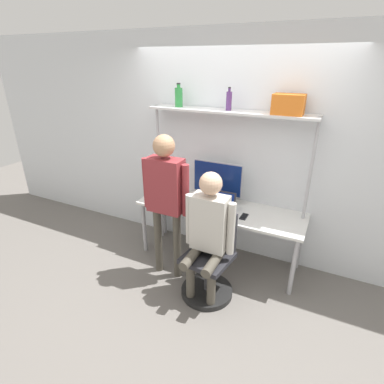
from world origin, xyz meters
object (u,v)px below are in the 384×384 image
(monitor, at_px, (217,180))
(bottle_green, at_px, (179,97))
(office_chair, at_px, (209,269))
(storage_box, at_px, (288,104))
(bottle_purple, at_px, (229,101))
(cell_phone, at_px, (244,217))
(person_seated, at_px, (208,228))
(person_standing, at_px, (166,191))
(laptop, at_px, (221,206))

(monitor, relative_size, bottle_green, 2.36)
(office_chair, bearing_deg, storage_box, 57.29)
(office_chair, bearing_deg, monitor, 107.12)
(bottle_purple, distance_m, storage_box, 0.63)
(cell_phone, bearing_deg, office_chair, -111.73)
(office_chair, distance_m, person_seated, 0.54)
(office_chair, relative_size, person_standing, 0.56)
(monitor, relative_size, person_standing, 0.37)
(monitor, distance_m, bottle_green, 1.08)
(person_seated, relative_size, bottle_purple, 5.82)
(office_chair, distance_m, storage_box, 1.89)
(bottle_green, bearing_deg, storage_box, 0.00)
(office_chair, bearing_deg, person_seated, -96.70)
(laptop, bearing_deg, person_standing, -137.90)
(office_chair, xyz_separation_m, storage_box, (0.49, 0.76, 1.66))
(office_chair, xyz_separation_m, bottle_purple, (-0.13, 0.76, 1.66))
(person_seated, bearing_deg, bottle_green, 132.43)
(monitor, distance_m, office_chair, 1.08)
(bottle_green, bearing_deg, bottle_purple, 0.00)
(monitor, bearing_deg, office_chair, -72.88)
(cell_phone, bearing_deg, bottle_green, 164.54)
(laptop, xyz_separation_m, person_seated, (0.08, -0.57, 0.03))
(laptop, distance_m, office_chair, 0.73)
(cell_phone, relative_size, bottle_green, 0.57)
(cell_phone, bearing_deg, bottle_purple, 141.87)
(monitor, bearing_deg, bottle_purple, -0.72)
(person_standing, relative_size, bottle_green, 6.37)
(cell_phone, distance_m, person_seated, 0.60)
(monitor, height_order, cell_phone, monitor)
(storage_box, bearing_deg, bottle_purple, 180.00)
(office_chair, distance_m, bottle_purple, 1.83)
(person_seated, bearing_deg, laptop, 97.61)
(monitor, bearing_deg, bottle_green, -179.86)
(laptop, bearing_deg, monitor, 122.09)
(cell_phone, height_order, person_standing, person_standing)
(person_standing, height_order, bottle_purple, bottle_purple)
(laptop, height_order, cell_phone, laptop)
(laptop, height_order, bottle_green, bottle_green)
(bottle_green, xyz_separation_m, bottle_purple, (0.61, 0.00, -0.01))
(person_seated, bearing_deg, cell_phone, 69.52)
(monitor, xyz_separation_m, person_standing, (-0.33, -0.68, 0.06))
(cell_phone, distance_m, storage_box, 1.27)
(cell_phone, xyz_separation_m, person_standing, (-0.76, -0.42, 0.34))
(cell_phone, relative_size, office_chair, 0.16)
(person_standing, bearing_deg, bottle_green, 105.42)
(monitor, distance_m, laptop, 0.36)
(office_chair, height_order, person_seated, person_seated)
(laptop, distance_m, storage_box, 1.31)
(cell_phone, xyz_separation_m, storage_box, (0.29, 0.26, 1.21))
(person_seated, relative_size, storage_box, 4.59)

